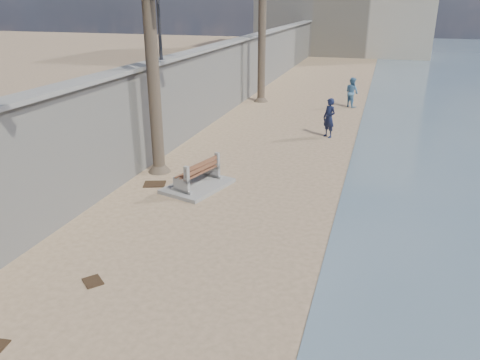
{
  "coord_description": "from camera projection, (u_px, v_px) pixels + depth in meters",
  "views": [
    {
      "loc": [
        2.93,
        -4.16,
        5.76
      ],
      "look_at": [
        -0.5,
        7.0,
        1.2
      ],
      "focal_mm": 35.0,
      "sensor_mm": 36.0,
      "label": 1
    }
  ],
  "objects": [
    {
      "name": "seawall",
      "position": [
        227.0,
        77.0,
        25.2
      ],
      "size": [
        0.45,
        70.0,
        3.5
      ],
      "primitive_type": "cube",
      "color": "gray",
      "rests_on": "ground_plane"
    },
    {
      "name": "wall_cap",
      "position": [
        227.0,
        43.0,
        24.54
      ],
      "size": [
        0.8,
        70.0,
        0.12
      ],
      "primitive_type": "cube",
      "color": "gray",
      "rests_on": "seawall"
    },
    {
      "name": "bench_far",
      "position": [
        197.0,
        176.0,
        15.06
      ],
      "size": [
        2.05,
        2.53,
        0.92
      ],
      "color": "gray",
      "rests_on": "ground_plane"
    },
    {
      "name": "person_a",
      "position": [
        329.0,
        115.0,
        20.38
      ],
      "size": [
        0.86,
        0.82,
        1.98
      ],
      "primitive_type": "imported",
      "rotation": [
        0.0,
        0.0,
        -0.68
      ],
      "color": "#141B38",
      "rests_on": "ground_plane"
    },
    {
      "name": "person_b",
      "position": [
        352.0,
        91.0,
        26.14
      ],
      "size": [
        1.11,
        1.1,
        1.83
      ],
      "primitive_type": "imported",
      "rotation": [
        0.0,
        0.0,
        2.38
      ],
      "color": "#5283AB",
      "rests_on": "ground_plane"
    },
    {
      "name": "debris_c",
      "position": [
        155.0,
        184.0,
        15.45
      ],
      "size": [
        0.85,
        0.76,
        0.03
      ],
      "primitive_type": "cube",
      "rotation": [
        0.0,
        0.0,
        3.48
      ],
      "color": "#382616",
      "rests_on": "ground_plane"
    },
    {
      "name": "debris_d",
      "position": [
        93.0,
        281.0,
        10.15
      ],
      "size": [
        0.58,
        0.57,
        0.03
      ],
      "primitive_type": "cube",
      "rotation": [
        0.0,
        0.0,
        5.59
      ],
      "color": "#382616",
      "rests_on": "ground_plane"
    }
  ]
}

